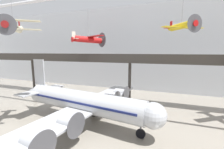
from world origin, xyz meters
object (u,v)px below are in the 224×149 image
Objects in this scene: suspended_plane_yellow_lowwing at (181,26)px; suspended_plane_cream_biplane at (13,26)px; airliner_silver_main at (82,102)px; suspended_plane_red_highwing at (88,40)px.

suspended_plane_cream_biplane is (-23.22, -11.88, -0.53)m from suspended_plane_yellow_lowwing.
suspended_plane_yellow_lowwing reaches higher than airliner_silver_main.
suspended_plane_yellow_lowwing is at bearing 82.43° from suspended_plane_cream_biplane.
suspended_plane_cream_biplane is at bearing -144.66° from airliner_silver_main.
airliner_silver_main is 20.77m from suspended_plane_yellow_lowwing.
suspended_plane_cream_biplane is at bearing -98.40° from suspended_plane_yellow_lowwing.
suspended_plane_red_highwing is at bearing 120.02° from airliner_silver_main.
suspended_plane_yellow_lowwing is 19.32m from suspended_plane_red_highwing.
suspended_plane_yellow_lowwing is (14.85, 7.59, 12.37)m from airliner_silver_main.
airliner_silver_main is at bearing -98.41° from suspended_plane_yellow_lowwing.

